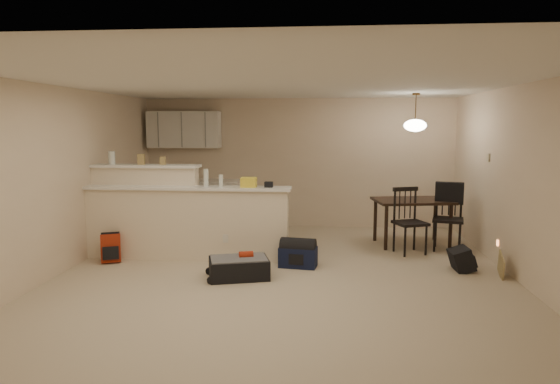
# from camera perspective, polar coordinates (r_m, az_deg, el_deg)

# --- Properties ---
(room) EXTENTS (7.00, 7.02, 2.50)m
(room) POSITION_cam_1_polar(r_m,az_deg,el_deg) (6.29, 0.35, 0.95)
(room) COLOR #C6B498
(room) RESTS_ON ground
(breakfast_bar) EXTENTS (3.08, 0.58, 1.39)m
(breakfast_bar) POSITION_cam_1_polar(r_m,az_deg,el_deg) (7.68, -12.24, -2.85)
(breakfast_bar) COLOR beige
(breakfast_bar) RESTS_ON ground
(upper_cabinets) EXTENTS (1.40, 0.34, 0.70)m
(upper_cabinets) POSITION_cam_1_polar(r_m,az_deg,el_deg) (9.93, -10.90, 7.02)
(upper_cabinets) COLOR white
(upper_cabinets) RESTS_ON room
(kitchen_counter) EXTENTS (1.80, 0.60, 0.90)m
(kitchen_counter) POSITION_cam_1_polar(r_m,az_deg,el_deg) (9.87, -9.77, -1.42)
(kitchen_counter) COLOR white
(kitchen_counter) RESTS_ON ground
(thermostat) EXTENTS (0.02, 0.12, 0.12)m
(thermostat) POSITION_cam_1_polar(r_m,az_deg,el_deg) (8.18, 22.69, 3.66)
(thermostat) COLOR beige
(thermostat) RESTS_ON room
(jar) EXTENTS (0.10, 0.10, 0.20)m
(jar) POSITION_cam_1_polar(r_m,az_deg,el_deg) (8.04, -18.67, 3.72)
(jar) COLOR silver
(jar) RESTS_ON breakfast_bar
(cereal_box) EXTENTS (0.10, 0.07, 0.16)m
(cereal_box) POSITION_cam_1_polar(r_m,az_deg,el_deg) (7.87, -15.57, 3.62)
(cereal_box) COLOR tan
(cereal_box) RESTS_ON breakfast_bar
(small_box) EXTENTS (0.08, 0.06, 0.12)m
(small_box) POSITION_cam_1_polar(r_m,az_deg,el_deg) (7.76, -13.25, 3.50)
(small_box) COLOR tan
(small_box) RESTS_ON breakfast_bar
(bottle_a) EXTENTS (0.07, 0.07, 0.26)m
(bottle_a) POSITION_cam_1_polar(r_m,az_deg,el_deg) (7.37, -8.45, 1.61)
(bottle_a) COLOR silver
(bottle_a) RESTS_ON breakfast_bar
(bottle_b) EXTENTS (0.06, 0.06, 0.18)m
(bottle_b) POSITION_cam_1_polar(r_m,az_deg,el_deg) (7.33, -6.77, 1.29)
(bottle_b) COLOR silver
(bottle_b) RESTS_ON breakfast_bar
(bag_lump) EXTENTS (0.22, 0.18, 0.14)m
(bag_lump) POSITION_cam_1_polar(r_m,az_deg,el_deg) (7.26, -3.60, 1.11)
(bag_lump) COLOR tan
(bag_lump) RESTS_ON breakfast_bar
(pouch) EXTENTS (0.12, 0.10, 0.08)m
(pouch) POSITION_cam_1_polar(r_m,az_deg,el_deg) (7.22, -1.30, 0.86)
(pouch) COLOR tan
(pouch) RESTS_ON breakfast_bar
(dining_table) EXTENTS (1.34, 1.00, 0.76)m
(dining_table) POSITION_cam_1_polar(r_m,az_deg,el_deg) (8.55, 14.88, -1.45)
(dining_table) COLOR black
(dining_table) RESTS_ON ground
(pendant_lamp) EXTENTS (0.36, 0.36, 0.62)m
(pendant_lamp) POSITION_cam_1_polar(r_m,az_deg,el_deg) (8.45, 15.19, 7.42)
(pendant_lamp) COLOR brown
(pendant_lamp) RESTS_ON room
(dining_chair_near) EXTENTS (0.57, 0.56, 1.02)m
(dining_chair_near) POSITION_cam_1_polar(r_m,az_deg,el_deg) (7.98, 14.68, -3.24)
(dining_chair_near) COLOR black
(dining_chair_near) RESTS_ON ground
(dining_chair_far) EXTENTS (0.56, 0.54, 1.05)m
(dining_chair_far) POSITION_cam_1_polar(r_m,az_deg,el_deg) (8.36, 18.66, -2.81)
(dining_chair_far) COLOR black
(dining_chair_far) RESTS_ON ground
(suitcase) EXTENTS (0.86, 0.68, 0.26)m
(suitcase) POSITION_cam_1_polar(r_m,az_deg,el_deg) (6.61, -4.72, -8.68)
(suitcase) COLOR black
(suitcase) RESTS_ON ground
(red_backpack) EXTENTS (0.32, 0.26, 0.41)m
(red_backpack) POSITION_cam_1_polar(r_m,az_deg,el_deg) (7.71, -18.78, -6.11)
(red_backpack) COLOR #A52912
(red_backpack) RESTS_ON ground
(navy_duffel) EXTENTS (0.55, 0.35, 0.28)m
(navy_duffel) POSITION_cam_1_polar(r_m,az_deg,el_deg) (7.09, 2.07, -7.43)
(navy_duffel) COLOR #111837
(navy_duffel) RESTS_ON ground
(black_daypack) EXTENTS (0.26, 0.36, 0.31)m
(black_daypack) POSITION_cam_1_polar(r_m,az_deg,el_deg) (7.33, 20.02, -7.28)
(black_daypack) COLOR black
(black_daypack) RESTS_ON ground
(cardboard_sheet) EXTENTS (0.08, 0.39, 0.30)m
(cardboard_sheet) POSITION_cam_1_polar(r_m,az_deg,el_deg) (7.23, 23.96, -7.72)
(cardboard_sheet) COLOR tan
(cardboard_sheet) RESTS_ON ground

